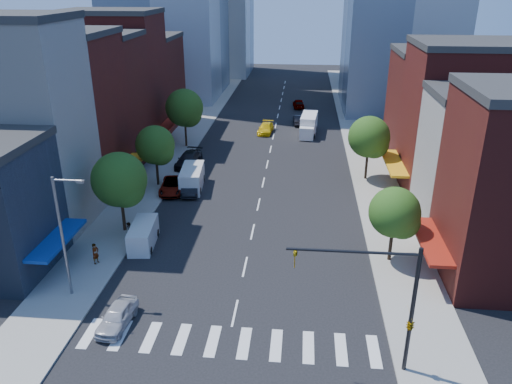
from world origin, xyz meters
TOP-DOWN VIEW (x-y plane):
  - ground at (0.00, 0.00)m, footprint 220.00×220.00m
  - sidewalk_left at (-12.50, 40.00)m, footprint 5.00×120.00m
  - sidewalk_right at (12.50, 40.00)m, footprint 5.00×120.00m
  - crosswalk at (0.00, -3.00)m, footprint 19.00×3.00m
  - bldg_left_1 at (-21.00, 12.00)m, footprint 12.00×8.00m
  - bldg_left_2 at (-21.00, 20.50)m, footprint 12.00×9.00m
  - bldg_left_3 at (-21.00, 29.00)m, footprint 12.00×8.00m
  - bldg_left_4 at (-21.00, 37.50)m, footprint 12.00×9.00m
  - bldg_left_5 at (-21.00, 47.00)m, footprint 12.00×10.00m
  - bldg_right_1 at (21.00, 15.00)m, footprint 12.00×8.00m
  - bldg_right_2 at (21.00, 24.00)m, footprint 12.00×10.00m
  - bldg_right_3 at (21.00, 34.00)m, footprint 12.00×10.00m
  - traffic_signal at (9.94, -4.50)m, footprint 7.24×2.24m
  - streetlight at (-11.81, 1.00)m, footprint 2.25×0.25m
  - tree_left_near at (-11.35, 10.92)m, footprint 4.80×4.80m
  - tree_left_mid at (-11.35, 21.92)m, footprint 4.20×4.20m
  - tree_left_far at (-11.35, 35.92)m, footprint 5.00×5.00m
  - tree_right_near at (11.65, 7.92)m, footprint 4.00×4.00m
  - tree_right_far at (11.65, 25.92)m, footprint 4.60×4.60m
  - parked_car_front at (-7.50, -2.00)m, footprint 1.99×4.23m
  - parked_car_second at (-7.50, 20.51)m, footprint 2.36×5.12m
  - parked_car_third at (-9.50, 20.38)m, footprint 2.91×5.32m
  - parked_car_rear at (-9.50, 28.52)m, footprint 2.82×5.86m
  - cargo_van_near at (-9.01, 8.57)m, footprint 2.31×4.80m
  - cargo_van_far at (-7.57, 21.52)m, footprint 2.67×5.63m
  - taxi at (-1.26, 43.72)m, footprint 2.38×5.01m
  - traffic_car_oncoming at (3.52, 49.03)m, footprint 1.99×4.54m
  - traffic_car_far at (3.34, 60.07)m, footprint 2.26×4.73m
  - box_truck at (5.06, 43.61)m, footprint 2.70×7.22m
  - pedestrian_near at (-11.82, 5.20)m, footprint 0.64×0.75m
  - pedestrian_far at (-10.50, 9.30)m, footprint 0.66×0.82m

SIDE VIEW (x-z plane):
  - ground at x=0.00m, z-range 0.00..0.00m
  - crosswalk at x=0.00m, z-range 0.00..0.01m
  - sidewalk_left at x=-12.50m, z-range 0.00..0.15m
  - sidewalk_right at x=12.50m, z-range 0.00..0.15m
  - parked_car_front at x=-7.50m, z-range 0.00..1.40m
  - taxi at x=-1.26m, z-range 0.00..1.41m
  - parked_car_third at x=-9.50m, z-range 0.00..1.42m
  - traffic_car_oncoming at x=3.52m, z-range 0.00..1.45m
  - traffic_car_far at x=3.34m, z-range 0.00..1.56m
  - parked_car_second at x=-7.50m, z-range 0.00..1.62m
  - parked_car_rear at x=-9.50m, z-range 0.00..1.65m
  - pedestrian_far at x=-10.50m, z-range 0.15..1.76m
  - cargo_van_near at x=-9.01m, z-range -0.01..1.97m
  - pedestrian_near at x=-11.82m, z-range 0.15..1.89m
  - cargo_van_far at x=-7.57m, z-range -0.01..2.31m
  - box_truck at x=5.06m, z-range -0.08..2.77m
  - traffic_signal at x=9.94m, z-range 0.16..8.16m
  - tree_right_near at x=11.65m, z-range 1.09..7.29m
  - tree_left_mid at x=-11.35m, z-range 1.20..7.85m
  - tree_right_far at x=11.65m, z-range 1.26..8.46m
  - tree_left_near at x=-11.35m, z-range 1.22..8.52m
  - tree_left_far at x=-11.35m, z-range 1.33..9.08m
  - streetlight at x=-11.81m, z-range 0.78..9.78m
  - bldg_right_1 at x=21.00m, z-range 0.00..12.00m
  - bldg_left_5 at x=-21.00m, z-range 0.00..13.00m
  - bldg_right_3 at x=21.00m, z-range 0.00..13.00m
  - bldg_left_3 at x=-21.00m, z-range 0.00..15.00m
  - bldg_right_2 at x=21.00m, z-range 0.00..15.00m
  - bldg_left_2 at x=-21.00m, z-range 0.00..16.00m
  - bldg_left_4 at x=-21.00m, z-range 0.00..17.00m
  - bldg_left_1 at x=-21.00m, z-range 0.00..18.00m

